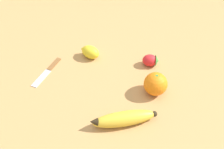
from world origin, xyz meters
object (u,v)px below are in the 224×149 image
orange (155,83)px  strawberry (151,60)px  banana (124,119)px  lemon (90,52)px  paring_knife (48,70)px

orange → strawberry: bearing=-93.6°
orange → banana: bearing=47.2°
strawberry → lemon: 0.23m
banana → paring_knife: (0.25, -0.24, -0.02)m
orange → lemon: 0.28m
banana → strawberry: 0.28m
lemon → orange: bearing=138.6°
lemon → strawberry: bearing=165.9°
banana → orange: 0.16m
strawberry → lemon: size_ratio=0.74×
banana → orange: bearing=-140.8°
lemon → paring_knife: (0.15, 0.07, -0.02)m
banana → strawberry: bearing=-123.5°
lemon → paring_knife: bearing=25.0°
banana → paring_knife: bearing=-51.3°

